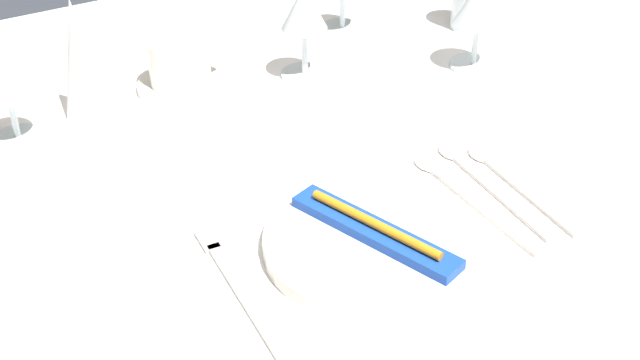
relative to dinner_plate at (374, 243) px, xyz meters
The scene contains 14 objects.
dining_table 0.28m from the dinner_plate, 91.98° to the left, with size 1.80×1.11×0.74m.
dinner_plate is the anchor object (origin of this frame).
toothbrush_package 0.02m from the dinner_plate, behind, with size 0.11×0.21×0.02m.
fork_outer 0.16m from the dinner_plate, behind, with size 0.03×0.22×0.00m.
spoon_soup 0.15m from the dinner_plate, 15.35° to the left, with size 0.03×0.23×0.01m.
spoon_dessert 0.19m from the dinner_plate, 15.07° to the left, with size 0.03×0.22×0.01m.
spoon_tea 0.22m from the dinner_plate, ahead, with size 0.03×0.21×0.01m.
saucer_left 0.45m from the dinner_plate, 95.68° to the left, with size 0.13×0.13×0.01m, color white.
coffee_cup_left 0.45m from the dinner_plate, 95.47° to the left, with size 0.11×0.09×0.07m.
wine_glass_centre 0.48m from the dinner_plate, 38.73° to the left, with size 0.07×0.07×0.14m.
wine_glass_left 0.52m from the dinner_plate, 123.94° to the left, with size 0.07×0.07×0.14m.
wine_glass_right 0.42m from the dinner_plate, 71.82° to the left, with size 0.07×0.07×0.14m.
drink_tumbler 0.61m from the dinner_plate, 42.30° to the left, with size 0.06×0.06×0.10m.
napkin_folded 0.48m from the dinner_plate, 113.07° to the left, with size 0.06×0.06×0.17m, color white.
Camera 1 is at (-0.40, -0.87, 1.34)m, focal length 48.16 mm.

